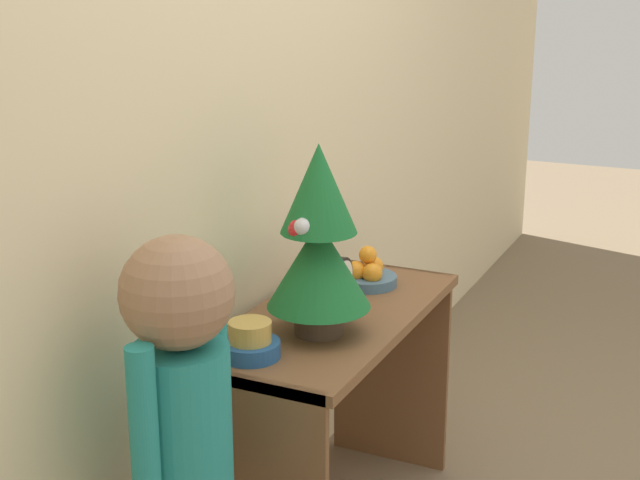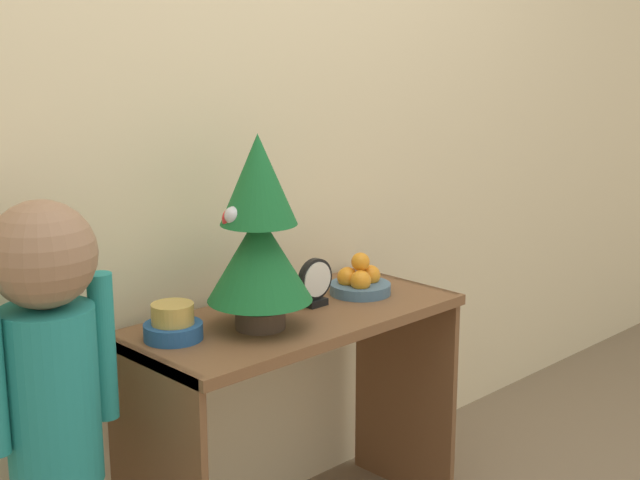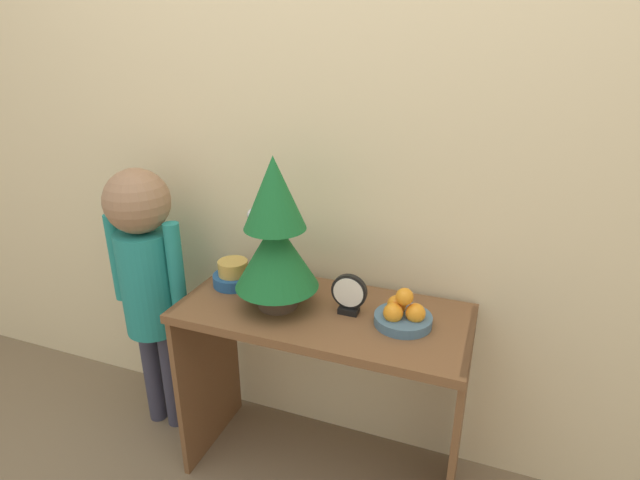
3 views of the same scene
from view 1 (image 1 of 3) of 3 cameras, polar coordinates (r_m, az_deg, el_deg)
back_wall at (r=2.46m, az=-4.76°, el=8.55°), size 7.00×0.05×2.50m
console_table at (r=2.55m, az=0.80°, el=-8.27°), size 0.95×0.44×0.69m
mini_tree at (r=2.27m, az=-0.10°, el=-0.05°), size 0.27×0.27×0.50m
fruit_bowl at (r=2.70m, az=3.05°, el=-2.20°), size 0.18×0.18×0.12m
singing_bowl at (r=2.20m, az=-4.48°, el=-6.54°), size 0.15×0.15×0.09m
desk_clock at (r=2.54m, az=1.43°, el=-2.63°), size 0.12×0.04×0.14m
child_figure at (r=1.91m, az=-8.80°, el=-10.65°), size 0.32×0.24×1.09m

